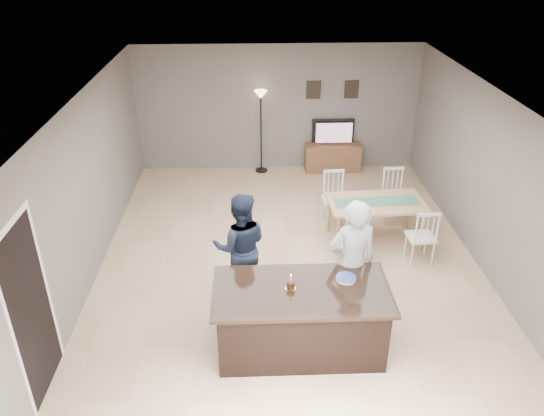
{
  "coord_description": "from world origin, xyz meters",
  "views": [
    {
      "loc": [
        -0.56,
        -6.96,
        4.74
      ],
      "look_at": [
        -0.3,
        -0.3,
        1.22
      ],
      "focal_mm": 35.0,
      "sensor_mm": 36.0,
      "label": 1
    }
  ],
  "objects_px": {
    "tv_console": "(333,157)",
    "dining_table": "(376,209)",
    "birthday_cake": "(291,285)",
    "television": "(334,132)",
    "plate_stack": "(346,278)",
    "man": "(241,247)",
    "woman": "(351,262)",
    "floor_lamp": "(261,110)",
    "kitchen_island": "(301,319)"
  },
  "relations": [
    {
      "from": "tv_console",
      "to": "dining_table",
      "type": "relative_size",
      "value": 0.64
    },
    {
      "from": "tv_console",
      "to": "birthday_cake",
      "type": "bearing_deg",
      "value": -103.49
    },
    {
      "from": "tv_console",
      "to": "television",
      "type": "distance_m",
      "value": 0.57
    },
    {
      "from": "tv_console",
      "to": "plate_stack",
      "type": "distance_m",
      "value": 5.46
    },
    {
      "from": "tv_console",
      "to": "man",
      "type": "distance_m",
      "value": 4.88
    },
    {
      "from": "tv_console",
      "to": "woman",
      "type": "xyz_separation_m",
      "value": [
        -0.5,
        -5.02,
        0.6
      ]
    },
    {
      "from": "tv_console",
      "to": "man",
      "type": "xyz_separation_m",
      "value": [
        -1.95,
        -4.44,
        0.51
      ]
    },
    {
      "from": "floor_lamp",
      "to": "plate_stack",
      "type": "bearing_deg",
      "value": -80.22
    },
    {
      "from": "man",
      "to": "dining_table",
      "type": "distance_m",
      "value": 2.65
    },
    {
      "from": "man",
      "to": "birthday_cake",
      "type": "relative_size",
      "value": 7.85
    },
    {
      "from": "plate_stack",
      "to": "floor_lamp",
      "type": "relative_size",
      "value": 0.14
    },
    {
      "from": "man",
      "to": "television",
      "type": "bearing_deg",
      "value": -114.77
    },
    {
      "from": "woman",
      "to": "dining_table",
      "type": "xyz_separation_m",
      "value": [
        0.78,
        2.01,
        -0.29
      ]
    },
    {
      "from": "man",
      "to": "birthday_cake",
      "type": "xyz_separation_m",
      "value": [
        0.62,
        -1.1,
        0.14
      ]
    },
    {
      "from": "plate_stack",
      "to": "dining_table",
      "type": "relative_size",
      "value": 0.13
    },
    {
      "from": "man",
      "to": "plate_stack",
      "type": "distance_m",
      "value": 1.63
    },
    {
      "from": "man",
      "to": "plate_stack",
      "type": "height_order",
      "value": "man"
    },
    {
      "from": "tv_console",
      "to": "plate_stack",
      "type": "xyz_separation_m",
      "value": [
        -0.63,
        -5.39,
        0.62
      ]
    },
    {
      "from": "tv_console",
      "to": "plate_stack",
      "type": "height_order",
      "value": "plate_stack"
    },
    {
      "from": "woman",
      "to": "dining_table",
      "type": "relative_size",
      "value": 0.96
    },
    {
      "from": "plate_stack",
      "to": "floor_lamp",
      "type": "xyz_separation_m",
      "value": [
        -0.93,
        5.41,
        0.48
      ]
    },
    {
      "from": "kitchen_island",
      "to": "birthday_cake",
      "type": "relative_size",
      "value": 10.38
    },
    {
      "from": "tv_console",
      "to": "plate_stack",
      "type": "relative_size",
      "value": 4.77
    },
    {
      "from": "woman",
      "to": "floor_lamp",
      "type": "distance_m",
      "value": 5.18
    },
    {
      "from": "man",
      "to": "dining_table",
      "type": "relative_size",
      "value": 0.87
    },
    {
      "from": "man",
      "to": "plate_stack",
      "type": "xyz_separation_m",
      "value": [
        1.31,
        -0.95,
        0.11
      ]
    },
    {
      "from": "woman",
      "to": "birthday_cake",
      "type": "relative_size",
      "value": 8.72
    },
    {
      "from": "kitchen_island",
      "to": "tv_console",
      "type": "xyz_separation_m",
      "value": [
        1.2,
        5.57,
        -0.15
      ]
    },
    {
      "from": "birthday_cake",
      "to": "television",
      "type": "bearing_deg",
      "value": 76.67
    },
    {
      "from": "dining_table",
      "to": "floor_lamp",
      "type": "xyz_separation_m",
      "value": [
        -1.85,
        3.03,
        0.78
      ]
    },
    {
      "from": "kitchen_island",
      "to": "television",
      "type": "relative_size",
      "value": 2.35
    },
    {
      "from": "birthday_cake",
      "to": "floor_lamp",
      "type": "xyz_separation_m",
      "value": [
        -0.24,
        5.56,
        0.45
      ]
    },
    {
      "from": "man",
      "to": "woman",
      "type": "bearing_deg",
      "value": 156.77
    },
    {
      "from": "woman",
      "to": "plate_stack",
      "type": "bearing_deg",
      "value": 60.57
    },
    {
      "from": "tv_console",
      "to": "floor_lamp",
      "type": "xyz_separation_m",
      "value": [
        -1.57,
        0.02,
        1.1
      ]
    },
    {
      "from": "television",
      "to": "man",
      "type": "distance_m",
      "value": 4.91
    },
    {
      "from": "plate_stack",
      "to": "television",
      "type": "bearing_deg",
      "value": 83.39
    },
    {
      "from": "kitchen_island",
      "to": "birthday_cake",
      "type": "distance_m",
      "value": 0.51
    },
    {
      "from": "floor_lamp",
      "to": "woman",
      "type": "bearing_deg",
      "value": -78.04
    },
    {
      "from": "tv_console",
      "to": "floor_lamp",
      "type": "height_order",
      "value": "floor_lamp"
    },
    {
      "from": "man",
      "to": "plate_stack",
      "type": "bearing_deg",
      "value": 142.67
    },
    {
      "from": "dining_table",
      "to": "woman",
      "type": "bearing_deg",
      "value": -114.77
    },
    {
      "from": "tv_console",
      "to": "birthday_cake",
      "type": "xyz_separation_m",
      "value": [
        -1.33,
        -5.54,
        0.65
      ]
    },
    {
      "from": "woman",
      "to": "floor_lamp",
      "type": "relative_size",
      "value": 1.0
    },
    {
      "from": "man",
      "to": "birthday_cake",
      "type": "bearing_deg",
      "value": 117.81
    },
    {
      "from": "kitchen_island",
      "to": "man",
      "type": "distance_m",
      "value": 1.4
    },
    {
      "from": "kitchen_island",
      "to": "woman",
      "type": "bearing_deg",
      "value": 38.11
    },
    {
      "from": "birthday_cake",
      "to": "dining_table",
      "type": "height_order",
      "value": "birthday_cake"
    },
    {
      "from": "man",
      "to": "kitchen_island",
      "type": "bearing_deg",
      "value": 122.08
    },
    {
      "from": "kitchen_island",
      "to": "dining_table",
      "type": "xyz_separation_m",
      "value": [
        1.48,
        2.56,
        0.16
      ]
    }
  ]
}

